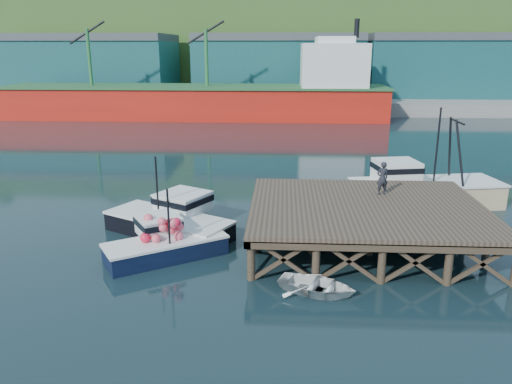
# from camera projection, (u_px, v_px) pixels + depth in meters

# --- Properties ---
(ground) EXTENTS (300.00, 300.00, 0.00)m
(ground) POSITION_uv_depth(u_px,v_px,m) (261.00, 240.00, 26.71)
(ground) COLOR black
(ground) RESTS_ON ground
(wharf) EXTENTS (12.00, 10.00, 2.62)m
(wharf) POSITION_uv_depth(u_px,v_px,m) (367.00, 209.00, 25.70)
(wharf) COLOR brown
(wharf) RESTS_ON ground
(far_quay) EXTENTS (160.00, 40.00, 2.00)m
(far_quay) POSITION_uv_depth(u_px,v_px,m) (278.00, 97.00, 93.56)
(far_quay) COLOR gray
(far_quay) RESTS_ON ground
(warehouse_left) EXTENTS (32.00, 16.00, 9.00)m
(warehouse_left) POSITION_uv_depth(u_px,v_px,m) (82.00, 68.00, 89.10)
(warehouse_left) COLOR #1B5B59
(warehouse_left) RESTS_ON far_quay
(warehouse_mid) EXTENTS (28.00, 16.00, 9.00)m
(warehouse_mid) POSITION_uv_depth(u_px,v_px,m) (278.00, 68.00, 87.23)
(warehouse_mid) COLOR #1B5B59
(warehouse_mid) RESTS_ON far_quay
(warehouse_right) EXTENTS (30.00, 16.00, 9.00)m
(warehouse_right) POSITION_uv_depth(u_px,v_px,m) (453.00, 68.00, 85.62)
(warehouse_right) COLOR #1B5B59
(warehouse_right) RESTS_ON far_quay
(cargo_ship) EXTENTS (55.50, 10.00, 13.75)m
(cargo_ship) POSITION_uv_depth(u_px,v_px,m) (218.00, 95.00, 72.27)
(cargo_ship) COLOR red
(cargo_ship) RESTS_ON ground
(hillside) EXTENTS (220.00, 50.00, 22.00)m
(hillside) POSITION_uv_depth(u_px,v_px,m) (280.00, 43.00, 119.53)
(hillside) COLOR #2D511E
(hillside) RESTS_ON ground
(boat_navy) EXTENTS (6.10, 4.97, 3.68)m
(boat_navy) POSITION_uv_depth(u_px,v_px,m) (164.00, 242.00, 24.50)
(boat_navy) COLOR black
(boat_navy) RESTS_ON ground
(boat_black) EXTENTS (7.73, 6.61, 4.54)m
(boat_black) POSITION_uv_depth(u_px,v_px,m) (172.00, 219.00, 27.56)
(boat_black) COLOR black
(boat_black) RESTS_ON ground
(trawler) EXTENTS (9.99, 5.07, 6.39)m
(trawler) POSITION_uv_depth(u_px,v_px,m) (423.00, 186.00, 32.28)
(trawler) COLOR #D0B587
(trawler) RESTS_ON ground
(dinghy) EXTENTS (3.93, 3.39, 0.68)m
(dinghy) POSITION_uv_depth(u_px,v_px,m) (317.00, 286.00, 20.92)
(dinghy) COLOR white
(dinghy) RESTS_ON ground
(dockworker) EXTENTS (0.76, 0.60, 1.84)m
(dockworker) POSITION_uv_depth(u_px,v_px,m) (382.00, 178.00, 27.39)
(dockworker) COLOR black
(dockworker) RESTS_ON wharf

